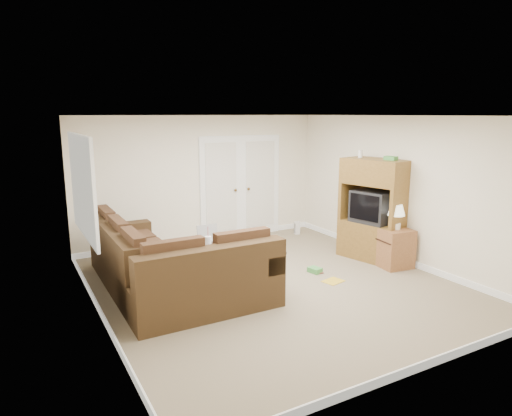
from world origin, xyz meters
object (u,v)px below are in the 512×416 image
coffee_table (214,259)px  tv_armoire (374,209)px  side_cabinet (394,245)px  sectional_sofa (164,270)px

coffee_table → tv_armoire: (2.82, -0.54, 0.62)m
coffee_table → tv_armoire: bearing=-8.2°
coffee_table → tv_armoire: tv_armoire is taller
tv_armoire → side_cabinet: tv_armoire is taller
coffee_table → side_cabinet: side_cabinet is taller
sectional_sofa → coffee_table: (0.92, 0.36, -0.09)m
side_cabinet → coffee_table: bearing=166.5°
sectional_sofa → side_cabinet: bearing=-10.7°
coffee_table → sectional_sofa: bearing=-155.9°
sectional_sofa → tv_armoire: bearing=-2.8°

